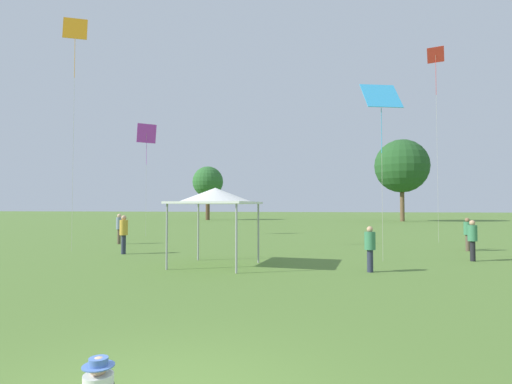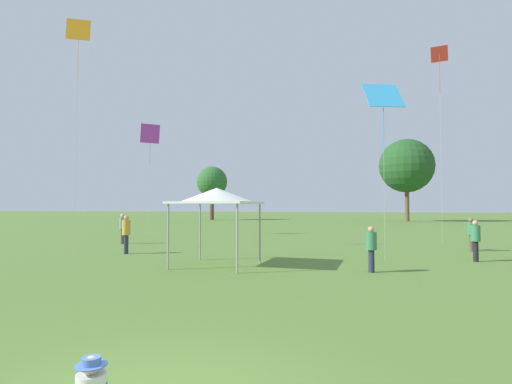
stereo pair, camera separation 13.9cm
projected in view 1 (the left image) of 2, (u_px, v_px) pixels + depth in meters
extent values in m
sphere|color=#DBAD89|center=(98.00, 366.00, 4.25)|extent=(0.20, 0.20, 0.20)
cylinder|color=#4C70B7|center=(98.00, 366.00, 4.25)|extent=(0.34, 0.34, 0.01)
cylinder|color=#4C70B7|center=(98.00, 362.00, 4.25)|extent=(0.20, 0.20, 0.09)
cylinder|color=brown|center=(468.00, 243.00, 19.56)|extent=(0.26, 0.26, 0.80)
cylinder|color=#387A51|center=(467.00, 228.00, 19.59)|extent=(0.46, 0.46, 0.63)
sphere|color=brown|center=(467.00, 220.00, 19.60)|extent=(0.22, 0.22, 0.22)
cylinder|color=#282D42|center=(124.00, 245.00, 18.36)|extent=(0.22, 0.22, 0.87)
cylinder|color=gold|center=(124.00, 228.00, 18.39)|extent=(0.40, 0.40, 0.69)
sphere|color=tan|center=(124.00, 218.00, 18.40)|extent=(0.24, 0.24, 0.24)
cylinder|color=black|center=(473.00, 251.00, 15.98)|extent=(0.27, 0.27, 0.80)
cylinder|color=#387A51|center=(472.00, 233.00, 16.01)|extent=(0.49, 0.49, 0.64)
sphere|color=tan|center=(472.00, 223.00, 16.02)|extent=(0.22, 0.22, 0.22)
cylinder|color=#282D42|center=(370.00, 261.00, 13.33)|extent=(0.28, 0.28, 0.75)
cylinder|color=#387A51|center=(370.00, 241.00, 13.35)|extent=(0.51, 0.51, 0.59)
sphere|color=tan|center=(370.00, 229.00, 13.36)|extent=(0.20, 0.20, 0.20)
cylinder|color=brown|center=(119.00, 237.00, 23.27)|extent=(0.27, 0.27, 0.86)
cylinder|color=gray|center=(119.00, 223.00, 23.30)|extent=(0.48, 0.48, 0.68)
sphere|color=#DBAD89|center=(119.00, 216.00, 23.32)|extent=(0.23, 0.23, 0.23)
cube|color=white|center=(215.00, 203.00, 14.75)|extent=(3.13, 3.13, 0.08)
cone|color=white|center=(215.00, 195.00, 14.76)|extent=(2.97, 2.97, 0.51)
cylinder|color=#99999E|center=(198.00, 232.00, 16.30)|extent=(0.07, 0.07, 2.29)
cylinder|color=#99999E|center=(258.00, 233.00, 15.57)|extent=(0.07, 0.07, 2.29)
cylinder|color=#99999E|center=(167.00, 237.00, 13.85)|extent=(0.07, 0.07, 2.29)
cylinder|color=#99999E|center=(236.00, 238.00, 13.11)|extent=(0.07, 0.07, 2.29)
cube|color=#B738C6|center=(147.00, 133.00, 29.94)|extent=(1.31, 1.17, 1.38)
cylinder|color=#B738C6|center=(146.00, 152.00, 29.89)|extent=(0.02, 0.02, 1.85)
cylinder|color=#BCB7A8|center=(146.00, 184.00, 29.81)|extent=(0.01, 0.01, 7.67)
cube|color=red|center=(436.00, 55.00, 24.60)|extent=(1.08, 0.81, 0.80)
cylinder|color=red|center=(436.00, 77.00, 24.55)|extent=(0.02, 0.02, 2.16)
cylinder|color=#BCB7A8|center=(437.00, 148.00, 24.39)|extent=(0.01, 0.01, 11.55)
cube|color=orange|center=(75.00, 28.00, 19.83)|extent=(1.11, 0.69, 1.11)
cylinder|color=orange|center=(75.00, 57.00, 19.78)|extent=(0.02, 0.02, 2.09)
cylinder|color=#BCB7A8|center=(73.00, 139.00, 19.63)|extent=(0.01, 0.01, 11.05)
cube|color=#339EDB|center=(381.00, 96.00, 16.18)|extent=(1.67, 1.31, 1.18)
cylinder|color=#339EDB|center=(381.00, 131.00, 16.13)|extent=(0.02, 0.02, 1.84)
cylinder|color=#BCB7A8|center=(382.00, 178.00, 16.06)|extent=(0.01, 0.01, 6.69)
cylinder|color=brown|center=(402.00, 201.00, 58.45)|extent=(0.62, 0.62, 5.98)
sphere|color=#235123|center=(402.00, 166.00, 58.63)|extent=(7.82, 7.82, 7.82)
cylinder|color=brown|center=(208.00, 205.00, 64.53)|extent=(0.66, 0.66, 4.85)
sphere|color=#2D662D|center=(208.00, 182.00, 64.67)|extent=(4.95, 4.95, 4.95)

